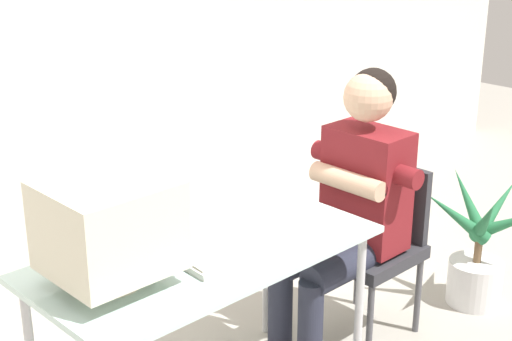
# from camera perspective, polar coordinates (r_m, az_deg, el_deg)

# --- Properties ---
(wall_back) EXTENTS (8.00, 0.10, 3.00)m
(wall_back) POSITION_cam_1_polar(r_m,az_deg,el_deg) (3.97, -14.11, 12.12)
(wall_back) COLOR silver
(wall_back) RESTS_ON ground_plane
(desk) EXTENTS (1.33, 0.68, 0.74)m
(desk) POSITION_cam_1_polar(r_m,az_deg,el_deg) (2.93, -3.82, -7.01)
(desk) COLOR #B7B7BC
(desk) RESTS_ON ground_plane
(crt_monitor) EXTENTS (0.41, 0.38, 0.38)m
(crt_monitor) POSITION_cam_1_polar(r_m,az_deg,el_deg) (2.61, -10.88, -4.10)
(crt_monitor) COLOR beige
(crt_monitor) RESTS_ON desk
(keyboard) EXTENTS (0.16, 0.41, 0.03)m
(keyboard) POSITION_cam_1_polar(r_m,az_deg,el_deg) (2.85, -5.24, -6.15)
(keyboard) COLOR silver
(keyboard) RESTS_ON desk
(office_chair) EXTENTS (0.43, 0.43, 0.82)m
(office_chair) POSITION_cam_1_polar(r_m,az_deg,el_deg) (3.66, 8.80, -5.03)
(office_chair) COLOR #4C4C51
(office_chair) RESTS_ON ground_plane
(person_seated) EXTENTS (0.75, 0.57, 1.30)m
(person_seated) POSITION_cam_1_polar(r_m,az_deg,el_deg) (3.42, 7.05, -2.35)
(person_seated) COLOR maroon
(person_seated) RESTS_ON ground_plane
(potted_plant) EXTENTS (0.54, 0.56, 0.70)m
(potted_plant) POSITION_cam_1_polar(r_m,az_deg,el_deg) (4.07, 16.23, -6.06)
(potted_plant) COLOR silver
(potted_plant) RESTS_ON ground_plane
(desk_mug) EXTENTS (0.07, 0.08, 0.09)m
(desk_mug) POSITION_cam_1_polar(r_m,az_deg,el_deg) (3.05, -7.31, -3.74)
(desk_mug) COLOR white
(desk_mug) RESTS_ON desk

